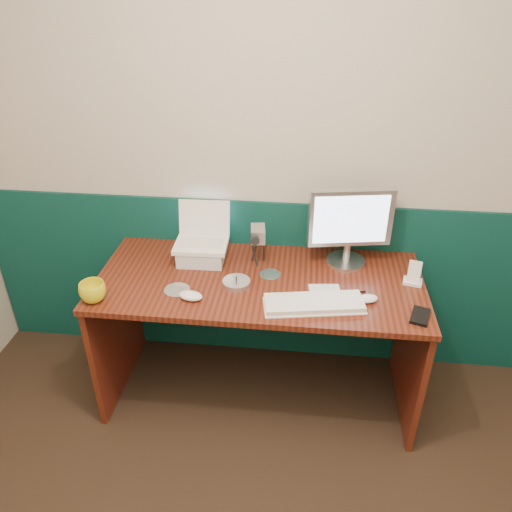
# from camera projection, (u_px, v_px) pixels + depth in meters

# --- Properties ---
(back_wall) EXTENTS (3.50, 0.04, 2.50)m
(back_wall) POSITION_uv_depth(u_px,v_px,m) (291.00, 157.00, 2.49)
(back_wall) COLOR #C1B4A3
(back_wall) RESTS_ON ground
(wainscot) EXTENTS (3.48, 0.02, 1.00)m
(wainscot) POSITION_uv_depth(u_px,v_px,m) (286.00, 283.00, 2.87)
(wainscot) COLOR #072E2F
(wainscot) RESTS_ON ground
(desk) EXTENTS (1.60, 0.70, 0.75)m
(desk) POSITION_uv_depth(u_px,v_px,m) (259.00, 339.00, 2.63)
(desk) COLOR #39180A
(desk) RESTS_ON ground
(laptop_riser) EXTENTS (0.24, 0.20, 0.08)m
(laptop_riser) POSITION_uv_depth(u_px,v_px,m) (202.00, 253.00, 2.58)
(laptop_riser) COLOR silver
(laptop_riser) RESTS_ON desk
(laptop) EXTENTS (0.27, 0.21, 0.22)m
(laptop) POSITION_uv_depth(u_px,v_px,m) (200.00, 227.00, 2.50)
(laptop) COLOR white
(laptop) RESTS_ON laptop_riser
(monitor) EXTENTS (0.43, 0.19, 0.41)m
(monitor) POSITION_uv_depth(u_px,v_px,m) (349.00, 227.00, 2.47)
(monitor) COLOR #BCBBC1
(monitor) RESTS_ON desk
(keyboard) EXTENTS (0.46, 0.22, 0.03)m
(keyboard) POSITION_uv_depth(u_px,v_px,m) (314.00, 304.00, 2.24)
(keyboard) COLOR white
(keyboard) RESTS_ON desk
(mouse_right) EXTENTS (0.11, 0.08, 0.03)m
(mouse_right) POSITION_uv_depth(u_px,v_px,m) (368.00, 299.00, 2.27)
(mouse_right) COLOR white
(mouse_right) RESTS_ON desk
(mouse_left) EXTENTS (0.12, 0.09, 0.04)m
(mouse_left) POSITION_uv_depth(u_px,v_px,m) (191.00, 296.00, 2.29)
(mouse_left) COLOR white
(mouse_left) RESTS_ON desk
(mug) EXTENTS (0.14, 0.14, 0.10)m
(mug) POSITION_uv_depth(u_px,v_px,m) (93.00, 292.00, 2.27)
(mug) COLOR yellow
(mug) RESTS_ON desk
(camcorder) EXTENTS (0.09, 0.13, 0.18)m
(camcorder) POSITION_uv_depth(u_px,v_px,m) (258.00, 247.00, 2.53)
(camcorder) COLOR #B7B8BD
(camcorder) RESTS_ON desk
(cd_spindle) EXTENTS (0.13, 0.13, 0.03)m
(cd_spindle) POSITION_uv_depth(u_px,v_px,m) (236.00, 283.00, 2.39)
(cd_spindle) COLOR silver
(cd_spindle) RESTS_ON desk
(cd_loose_a) EXTENTS (0.12, 0.12, 0.00)m
(cd_loose_a) POSITION_uv_depth(u_px,v_px,m) (177.00, 290.00, 2.36)
(cd_loose_a) COLOR #B1BBC2
(cd_loose_a) RESTS_ON desk
(cd_loose_b) EXTENTS (0.11, 0.11, 0.00)m
(cd_loose_b) POSITION_uv_depth(u_px,v_px,m) (270.00, 274.00, 2.48)
(cd_loose_b) COLOR #B1BAC1
(cd_loose_b) RESTS_ON desk
(pen) EXTENTS (0.15, 0.06, 0.01)m
(pen) POSITION_uv_depth(u_px,v_px,m) (350.00, 293.00, 2.33)
(pen) COLOR black
(pen) RESTS_ON desk
(papers) EXTENTS (0.16, 0.11, 0.00)m
(papers) POSITION_uv_depth(u_px,v_px,m) (325.00, 290.00, 2.36)
(papers) COLOR white
(papers) RESTS_ON desk
(dock) EXTENTS (0.10, 0.08, 0.02)m
(dock) POSITION_uv_depth(u_px,v_px,m) (412.00, 282.00, 2.41)
(dock) COLOR white
(dock) RESTS_ON desk
(music_player) EXTENTS (0.07, 0.04, 0.10)m
(music_player) POSITION_uv_depth(u_px,v_px,m) (414.00, 271.00, 2.38)
(music_player) COLOR white
(music_player) RESTS_ON dock
(pda) EXTENTS (0.11, 0.14, 0.01)m
(pda) POSITION_uv_depth(u_px,v_px,m) (420.00, 316.00, 2.18)
(pda) COLOR black
(pda) RESTS_ON desk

